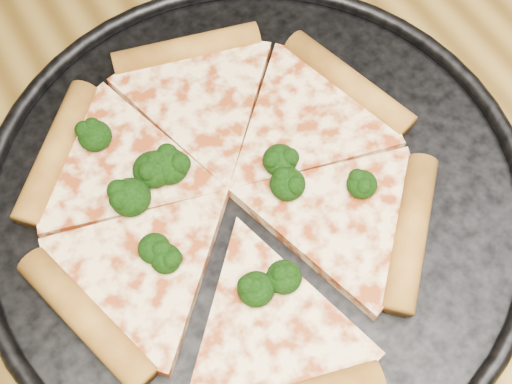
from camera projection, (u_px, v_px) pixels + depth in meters
dining_table at (305, 288)px, 0.59m from camera, size 1.20×0.90×0.75m
pizza_pan at (256, 197)px, 0.52m from camera, size 0.41×0.41×0.02m
pizza at (230, 195)px, 0.51m from camera, size 0.31×0.33×0.02m
broccoli_florets at (202, 198)px, 0.50m from camera, size 0.17×0.19×0.02m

